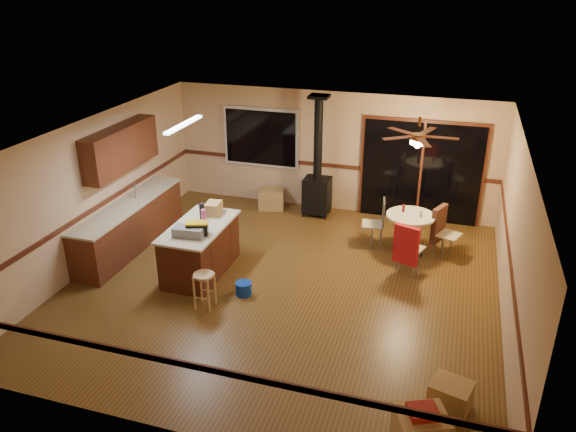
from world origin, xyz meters
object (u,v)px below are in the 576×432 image
at_px(bar_stool, 205,290).
at_px(box_corner_a, 421,429).
at_px(chair_left, 379,218).
at_px(wood_stove, 317,183).
at_px(chair_right, 440,225).
at_px(dining_table, 410,227).
at_px(kitchen_island, 200,249).
at_px(box_corner_b, 450,396).
at_px(toolbox_black, 197,229).
at_px(toolbox_grey, 189,231).
at_px(chair_near, 407,245).
at_px(box_under_window, 271,199).
at_px(blue_bucket, 244,288).

bearing_deg(bar_stool, box_corner_a, -27.93).
bearing_deg(chair_left, wood_stove, 143.14).
bearing_deg(chair_left, chair_right, 0.17).
xyz_separation_m(bar_stool, dining_table, (2.86, 2.81, 0.24)).
distance_m(kitchen_island, box_corner_b, 4.85).
height_order(toolbox_black, bar_stool, toolbox_black).
height_order(toolbox_grey, chair_right, toolbox_grey).
bearing_deg(toolbox_grey, chair_near, 21.52).
bearing_deg(toolbox_grey, box_under_window, 86.42).
bearing_deg(toolbox_grey, bar_stool, -49.32).
height_order(wood_stove, chair_near, wood_stove).
distance_m(wood_stove, dining_table, 2.43).
relative_size(box_under_window, box_corner_a, 0.99).
xyz_separation_m(wood_stove, blue_bucket, (-0.32, -3.53, -0.62)).
bearing_deg(box_under_window, box_corner_b, -52.31).
distance_m(kitchen_island, box_under_window, 3.12).
bearing_deg(blue_bucket, dining_table, 43.60).
distance_m(dining_table, chair_right, 0.55).
distance_m(chair_left, box_under_window, 2.83).
xyz_separation_m(box_under_window, box_corner_b, (4.08, -5.28, -0.03)).
xyz_separation_m(toolbox_black, box_corner_a, (3.90, -2.53, -0.78)).
height_order(chair_left, box_corner_b, chair_left).
height_order(wood_stove, toolbox_black, wood_stove).
height_order(blue_bucket, dining_table, dining_table).
distance_m(blue_bucket, chair_near, 2.87).
bearing_deg(dining_table, kitchen_island, -151.82).
bearing_deg(box_corner_a, toolbox_grey, 148.58).
height_order(blue_bucket, chair_near, chair_near).
height_order(kitchen_island, bar_stool, kitchen_island).
bearing_deg(blue_bucket, toolbox_black, 169.04).
distance_m(wood_stove, box_corner_a, 6.52).
distance_m(wood_stove, blue_bucket, 3.60).
height_order(bar_stool, chair_near, chair_near).
bearing_deg(chair_right, dining_table, -167.25).
height_order(chair_left, chair_near, same).
bearing_deg(box_corner_a, chair_left, 104.49).
height_order(kitchen_island, chair_right, chair_right).
xyz_separation_m(toolbox_grey, toolbox_black, (0.11, 0.09, 0.02)).
relative_size(kitchen_island, blue_bucket, 6.32).
xyz_separation_m(toolbox_black, blue_bucket, (0.85, -0.16, -0.89)).
relative_size(wood_stove, bar_stool, 4.28).
xyz_separation_m(blue_bucket, chair_left, (1.81, 2.41, 0.48)).
bearing_deg(dining_table, box_under_window, 157.79).
relative_size(blue_bucket, box_corner_b, 0.57).
bearing_deg(box_corner_b, blue_bucket, 152.99).
distance_m(toolbox_black, chair_right, 4.42).
bearing_deg(box_corner_a, box_under_window, 122.49).
bearing_deg(box_corner_b, dining_table, 103.15).
bearing_deg(box_corner_a, dining_table, 97.81).
bearing_deg(kitchen_island, toolbox_grey, -87.07).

